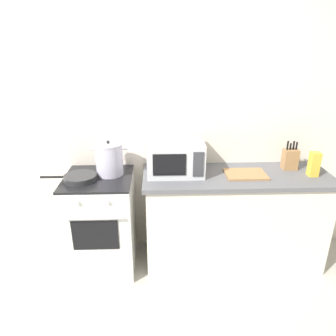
{
  "coord_description": "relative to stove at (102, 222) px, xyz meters",
  "views": [
    {
      "loc": [
        0.18,
        -1.95,
        2.03
      ],
      "look_at": [
        0.27,
        0.6,
        1.0
      ],
      "focal_mm": 33.49,
      "sensor_mm": 36.0,
      "label": 1
    }
  ],
  "objects": [
    {
      "name": "frying_pan",
      "position": [
        -0.14,
        -0.06,
        0.48
      ],
      "size": [
        0.48,
        0.28,
        0.05
      ],
      "color": "#28282B",
      "rests_on": "stove"
    },
    {
      "name": "stove",
      "position": [
        0.0,
        0.0,
        0.0
      ],
      "size": [
        0.6,
        0.64,
        0.92
      ],
      "color": "white",
      "rests_on": "ground_plane"
    },
    {
      "name": "pasta_box",
      "position": [
        1.91,
        -0.03,
        0.57
      ],
      "size": [
        0.08,
        0.08,
        0.22
      ],
      "primitive_type": "cube",
      "color": "gold",
      "rests_on": "countertop_right"
    },
    {
      "name": "ground_plane",
      "position": [
        0.35,
        -0.6,
        -0.46
      ],
      "size": [
        10.0,
        10.0,
        0.0
      ],
      "primitive_type": "plane",
      "color": "#B2ADA3"
    },
    {
      "name": "stock_pot",
      "position": [
        0.1,
        0.07,
        0.6
      ],
      "size": [
        0.33,
        0.25,
        0.32
      ],
      "color": "silver",
      "rests_on": "stove"
    },
    {
      "name": "back_wall",
      "position": [
        0.65,
        0.37,
        0.79
      ],
      "size": [
        4.4,
        0.1,
        2.5
      ],
      "primitive_type": "cube",
      "color": "silver",
      "rests_on": "ground_plane"
    },
    {
      "name": "cutting_board",
      "position": [
        1.32,
        0.0,
        0.47
      ],
      "size": [
        0.36,
        0.26,
        0.02
      ],
      "primitive_type": "cube",
      "color": "#997047",
      "rests_on": "countertop_right"
    },
    {
      "name": "knife_block",
      "position": [
        1.77,
        0.14,
        0.56
      ],
      "size": [
        0.13,
        0.1,
        0.27
      ],
      "color": "#997047",
      "rests_on": "countertop_right"
    },
    {
      "name": "microwave",
      "position": [
        0.69,
        0.08,
        0.61
      ],
      "size": [
        0.5,
        0.37,
        0.3
      ],
      "color": "silver",
      "rests_on": "countertop_right"
    },
    {
      "name": "lower_cabinet_right",
      "position": [
        1.25,
        0.02,
        -0.02
      ],
      "size": [
        1.64,
        0.56,
        0.88
      ],
      "primitive_type": "cube",
      "color": "beige",
      "rests_on": "ground_plane"
    },
    {
      "name": "countertop_right",
      "position": [
        1.25,
        0.02,
        0.44
      ],
      "size": [
        1.7,
        0.6,
        0.04
      ],
      "primitive_type": "cube",
      "color": "#59595E",
      "rests_on": "lower_cabinet_right"
    }
  ]
}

